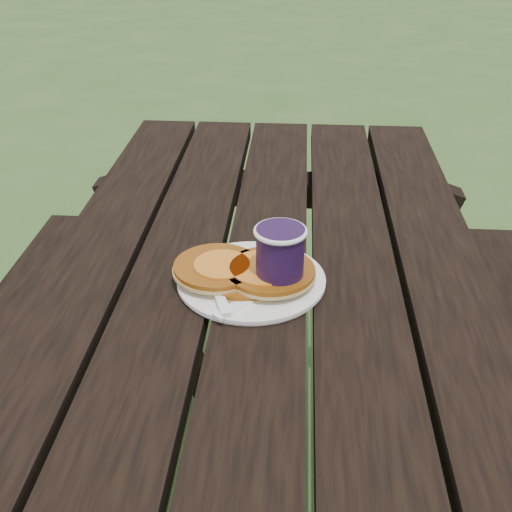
# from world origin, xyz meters

# --- Properties ---
(picnic_table) EXTENTS (1.36, 1.80, 0.75)m
(picnic_table) POSITION_xyz_m (0.00, 0.00, 0.37)
(picnic_table) COLOR black
(picnic_table) RESTS_ON ground
(plate) EXTENTS (0.31, 0.31, 0.01)m
(plate) POSITION_xyz_m (-0.02, 0.11, 0.76)
(plate) COLOR white
(plate) RESTS_ON picnic_table
(pancake_stack) EXTENTS (0.23, 0.15, 0.04)m
(pancake_stack) POSITION_xyz_m (-0.03, 0.10, 0.77)
(pancake_stack) COLOR #8C4A0F
(pancake_stack) RESTS_ON plate
(knife) EXTENTS (0.13, 0.15, 0.00)m
(knife) POSITION_xyz_m (-0.00, 0.06, 0.76)
(knife) COLOR white
(knife) RESTS_ON plate
(fork) EXTENTS (0.08, 0.16, 0.01)m
(fork) POSITION_xyz_m (-0.06, 0.04, 0.77)
(fork) COLOR white
(fork) RESTS_ON plate
(coffee_cup) EXTENTS (0.08, 0.08, 0.11)m
(coffee_cup) POSITION_xyz_m (0.03, 0.09, 0.81)
(coffee_cup) COLOR #210E32
(coffee_cup) RESTS_ON picnic_table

